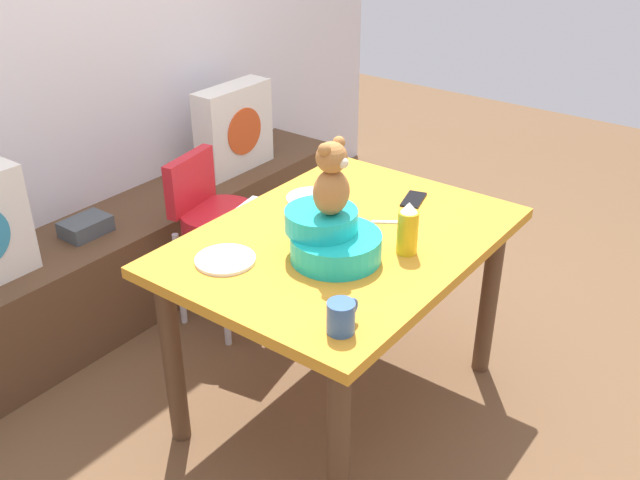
# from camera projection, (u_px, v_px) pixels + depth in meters

# --- Properties ---
(ground_plane) EXTENTS (8.00, 8.00, 0.00)m
(ground_plane) POSITION_uv_depth(u_px,v_px,m) (340.00, 399.00, 2.84)
(ground_plane) COLOR brown
(back_wall) EXTENTS (4.40, 0.10, 2.60)m
(back_wall) POSITION_uv_depth(u_px,v_px,m) (60.00, 19.00, 2.99)
(back_wall) COLOR silver
(back_wall) RESTS_ON ground_plane
(window_bench) EXTENTS (2.60, 0.44, 0.46)m
(window_bench) POSITION_uv_depth(u_px,v_px,m) (134.00, 259.00, 3.36)
(window_bench) COLOR brown
(window_bench) RESTS_ON ground_plane
(pillow_floral_right) EXTENTS (0.44, 0.15, 0.44)m
(pillow_floral_right) POSITION_uv_depth(u_px,v_px,m) (234.00, 128.00, 3.63)
(pillow_floral_right) COLOR white
(pillow_floral_right) RESTS_ON window_bench
(book_stack) EXTENTS (0.20, 0.14, 0.07)m
(book_stack) POSITION_uv_depth(u_px,v_px,m) (86.00, 227.00, 3.08)
(book_stack) COLOR #454E53
(book_stack) RESTS_ON window_bench
(dining_table) EXTENTS (1.22, 0.90, 0.74)m
(dining_table) POSITION_uv_depth(u_px,v_px,m) (342.00, 262.00, 2.54)
(dining_table) COLOR orange
(dining_table) RESTS_ON ground_plane
(highchair) EXTENTS (0.38, 0.49, 0.79)m
(highchair) POSITION_uv_depth(u_px,v_px,m) (217.00, 218.00, 3.09)
(highchair) COLOR red
(highchair) RESTS_ON ground_plane
(infant_seat_teal) EXTENTS (0.30, 0.33, 0.16)m
(infant_seat_teal) POSITION_uv_depth(u_px,v_px,m) (331.00, 238.00, 2.32)
(infant_seat_teal) COLOR #1ABCB6
(infant_seat_teal) RESTS_ON dining_table
(teddy_bear) EXTENTS (0.13, 0.12, 0.25)m
(teddy_bear) POSITION_uv_depth(u_px,v_px,m) (332.00, 180.00, 2.22)
(teddy_bear) COLOR #AC6F38
(teddy_bear) RESTS_ON infant_seat_teal
(ketchup_bottle) EXTENTS (0.07, 0.07, 0.18)m
(ketchup_bottle) POSITION_uv_depth(u_px,v_px,m) (408.00, 229.00, 2.34)
(ketchup_bottle) COLOR gold
(ketchup_bottle) RESTS_ON dining_table
(coffee_mug) EXTENTS (0.12, 0.08, 0.09)m
(coffee_mug) POSITION_uv_depth(u_px,v_px,m) (341.00, 317.00, 1.97)
(coffee_mug) COLOR #335999
(coffee_mug) RESTS_ON dining_table
(dinner_plate_near) EXTENTS (0.20, 0.20, 0.01)m
(dinner_plate_near) POSITION_uv_depth(u_px,v_px,m) (225.00, 260.00, 2.33)
(dinner_plate_near) COLOR white
(dinner_plate_near) RESTS_ON dining_table
(dinner_plate_far) EXTENTS (0.20, 0.20, 0.01)m
(dinner_plate_far) POSITION_uv_depth(u_px,v_px,m) (312.00, 199.00, 2.74)
(dinner_plate_far) COLOR white
(dinner_plate_far) RESTS_ON dining_table
(cell_phone) EXTENTS (0.16, 0.11, 0.01)m
(cell_phone) POSITION_uv_depth(u_px,v_px,m) (414.00, 200.00, 2.74)
(cell_phone) COLOR black
(cell_phone) RESTS_ON dining_table
(table_fork) EXTENTS (0.11, 0.15, 0.01)m
(table_fork) POSITION_uv_depth(u_px,v_px,m) (395.00, 222.00, 2.57)
(table_fork) COLOR silver
(table_fork) RESTS_ON dining_table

